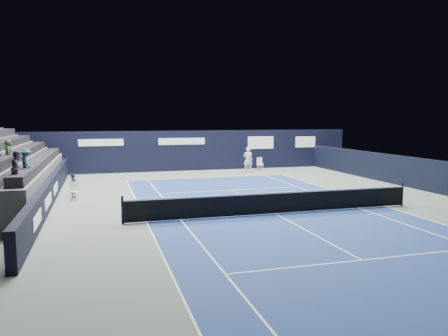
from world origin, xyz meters
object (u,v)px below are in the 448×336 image
object	(u,v)px
tennis_net	(276,202)
tennis_player	(248,160)
folding_chair_back_a	(260,161)
folding_chair_back_b	(259,164)
line_judge_chair	(74,190)

from	to	relation	value
tennis_net	tennis_player	size ratio (longest dim) A/B	6.82
folding_chair_back_a	tennis_net	bearing A→B (deg)	-106.61
folding_chair_back_b	line_judge_chair	size ratio (longest dim) A/B	0.93
line_judge_chair	tennis_player	world-z (taller)	tennis_player
folding_chair_back_a	tennis_net	xyz separation A→B (m)	(-5.18, -15.51, -0.13)
tennis_net	tennis_player	distance (m)	14.56
line_judge_chair	tennis_net	world-z (taller)	tennis_net
line_judge_chair	tennis_player	distance (m)	14.66
tennis_net	line_judge_chair	bearing A→B (deg)	145.30
folding_chair_back_b	tennis_player	bearing A→B (deg)	-156.20
line_judge_chair	tennis_player	size ratio (longest dim) A/B	0.47
folding_chair_back_b	tennis_player	distance (m)	1.76
tennis_player	folding_chair_back_b	bearing A→B (deg)	38.40
tennis_net	tennis_player	xyz separation A→B (m)	(3.68, 14.08, 0.44)
folding_chair_back_a	tennis_net	size ratio (longest dim) A/B	0.07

